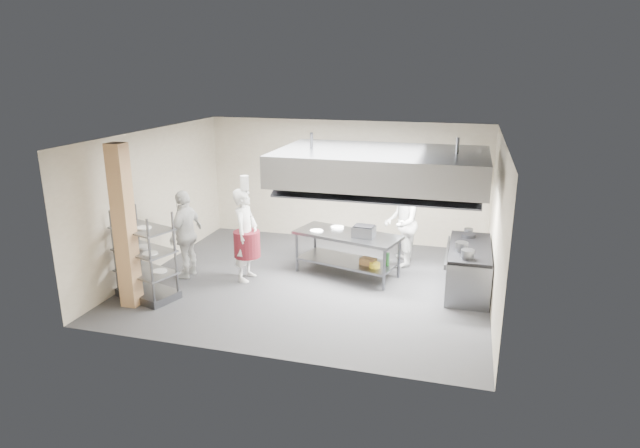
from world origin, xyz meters
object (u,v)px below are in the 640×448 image
(pass_rack, at_px, (145,255))
(chef_line, at_px, (401,222))
(cooking_range, at_px, (469,269))
(stockpot, at_px, (462,246))
(chef_head, at_px, (246,235))
(island, at_px, (347,254))
(chef_plating, at_px, (186,234))
(griddle, at_px, (364,232))

(pass_rack, relative_size, chef_line, 0.87)
(cooking_range, distance_m, stockpot, 0.66)
(cooking_range, height_order, chef_head, chef_head)
(chef_head, bearing_deg, island, -67.47)
(cooking_range, distance_m, chef_head, 4.50)
(island, distance_m, cooking_range, 2.48)
(chef_line, distance_m, chef_plating, 4.58)
(chef_plating, xyz_separation_m, stockpot, (5.51, 0.53, 0.06))
(chef_line, relative_size, stockpot, 8.29)
(island, relative_size, pass_rack, 1.29)
(island, bearing_deg, chef_head, -142.46)
(cooking_range, distance_m, chef_line, 1.87)
(island, height_order, pass_rack, pass_rack)
(pass_rack, height_order, chef_plating, chef_plating)
(chef_head, xyz_separation_m, chef_line, (2.94, 1.67, 0.03))
(chef_line, bearing_deg, chef_head, -63.71)
(pass_rack, bearing_deg, cooking_range, 37.12)
(pass_rack, bearing_deg, chef_line, 52.60)
(chef_plating, height_order, stockpot, chef_plating)
(island, height_order, cooking_range, island)
(chef_head, relative_size, chef_line, 0.97)
(island, distance_m, pass_rack, 4.05)
(cooking_range, height_order, chef_line, chef_line)
(cooking_range, distance_m, chef_plating, 5.76)
(griddle, bearing_deg, cooking_range, 4.35)
(chef_head, distance_m, chef_plating, 1.27)
(pass_rack, xyz_separation_m, chef_plating, (0.20, 1.20, 0.07))
(cooking_range, relative_size, chef_plating, 1.08)
(pass_rack, bearing_deg, griddle, 46.49)
(pass_rack, relative_size, cooking_range, 0.85)
(chef_head, relative_size, chef_plating, 1.04)
(pass_rack, xyz_separation_m, chef_head, (1.46, 1.35, 0.11))
(island, relative_size, stockpot, 9.22)
(island, height_order, chef_head, chef_head)
(island, distance_m, stockpot, 2.41)
(pass_rack, height_order, chef_line, chef_line)
(island, xyz_separation_m, chef_head, (-1.94, -0.81, 0.51))
(chef_head, height_order, chef_line, chef_line)
(stockpot, bearing_deg, chef_head, -175.01)
(pass_rack, distance_m, griddle, 4.29)
(chef_head, relative_size, griddle, 4.38)
(chef_line, height_order, griddle, chef_line)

